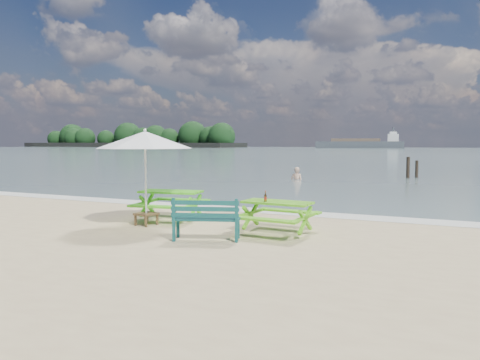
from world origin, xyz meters
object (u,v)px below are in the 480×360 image
at_px(park_bench, 207,227).
at_px(beer_bottle, 265,198).
at_px(picnic_table_right, 277,218).
at_px(swimmer, 297,184).
at_px(patio_umbrella, 145,140).
at_px(side_table, 146,219).
at_px(picnic_table_left, 171,206).

relative_size(park_bench, beer_bottle, 6.20).
relative_size(picnic_table_right, swimmer, 0.97).
xyz_separation_m(park_bench, beer_bottle, (0.84, 1.05, 0.52)).
xyz_separation_m(park_bench, swimmer, (-3.06, 15.29, -0.48)).
bearing_deg(patio_umbrella, picnic_table_right, 6.19).
height_order(side_table, swimmer, swimmer).
height_order(picnic_table_right, beer_bottle, beer_bottle).
distance_m(park_bench, patio_umbrella, 2.84).
bearing_deg(park_bench, swimmer, 101.32).
height_order(picnic_table_left, beer_bottle, beer_bottle).
height_order(picnic_table_right, park_bench, park_bench).
distance_m(picnic_table_left, park_bench, 2.70).
bearing_deg(picnic_table_left, picnic_table_right, -11.08).
bearing_deg(beer_bottle, patio_umbrella, -176.07).
distance_m(side_table, beer_bottle, 2.99).
bearing_deg(swimmer, picnic_table_left, -85.57).
xyz_separation_m(picnic_table_left, side_table, (-0.06, -0.94, -0.20)).
distance_m(side_table, swimmer, 14.47).
xyz_separation_m(side_table, patio_umbrella, (0.00, 0.00, 1.85)).
xyz_separation_m(picnic_table_left, swimmer, (-1.05, 13.49, -0.58)).
bearing_deg(patio_umbrella, picnic_table_left, 86.08).
bearing_deg(picnic_table_right, park_bench, -131.57).
bearing_deg(picnic_table_left, swimmer, 94.43).
distance_m(picnic_table_right, swimmer, 14.69).
relative_size(patio_umbrella, beer_bottle, 11.66).
bearing_deg(swimmer, picnic_table_right, -73.72).
height_order(picnic_table_right, swimmer, picnic_table_right).
height_order(patio_umbrella, beer_bottle, patio_umbrella).
bearing_deg(patio_umbrella, park_bench, -22.22).
bearing_deg(side_table, park_bench, -22.22).
height_order(patio_umbrella, swimmer, patio_umbrella).
distance_m(beer_bottle, swimmer, 14.79).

